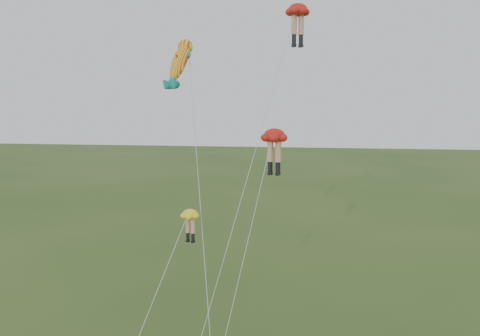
# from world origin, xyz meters

# --- Properties ---
(legs_kite_red_high) EXTENTS (5.99, 15.02, 21.55)m
(legs_kite_red_high) POSITION_xyz_m (3.85, 12.74, 20.68)
(legs_kite_red_high) COLOR red
(legs_kite_red_high) RESTS_ON ground
(legs_kite_red_mid) EXTENTS (3.53, 8.75, 13.48)m
(legs_kite_red_mid) POSITION_xyz_m (2.94, 6.39, 12.73)
(legs_kite_red_mid) COLOR red
(legs_kite_red_mid) RESTS_ON ground
(legs_kite_yellow) EXTENTS (3.76, 6.01, 9.63)m
(legs_kite_yellow) POSITION_xyz_m (-0.92, 1.34, 8.87)
(legs_kite_yellow) COLOR yellow
(legs_kite_yellow) RESTS_ON ground
(fish_kite) EXTENTS (4.00, 7.72, 18.80)m
(fish_kite) POSITION_xyz_m (-2.18, 5.18, 17.21)
(fish_kite) COLOR yellow
(fish_kite) RESTS_ON ground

